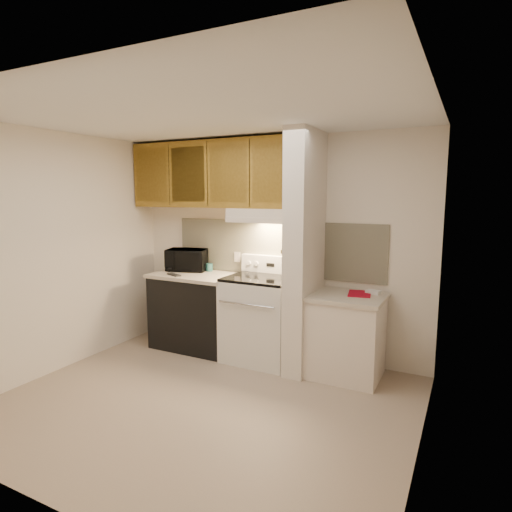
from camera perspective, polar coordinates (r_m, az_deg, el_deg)
The scene contains 50 objects.
floor at distance 4.09m, azimuth -6.93°, elevation -18.86°, with size 3.60×3.60×0.00m, color tan.
ceiling at distance 3.69m, azimuth -7.64°, elevation 18.19°, with size 3.60×3.60×0.00m, color white.
wall_back at distance 4.99m, azimuth 2.43°, elevation 1.25°, with size 3.60×0.02×2.50m, color #F1E3CE.
wall_left at distance 4.92m, azimuth -24.90°, elevation 0.39°, with size 0.02×3.00×2.50m, color #F1E3CE.
wall_right at distance 3.08m, azimuth 21.76°, elevation -3.75°, with size 0.02×3.00×2.50m, color #F1E3CE.
backsplash at distance 4.98m, azimuth 2.38°, elevation 1.07°, with size 2.60×0.02×0.63m, color beige.
range_body at distance 4.85m, azimuth 0.67°, elevation -8.51°, with size 0.76×0.65×0.92m, color silver.
oven_window at distance 4.56m, azimuth -1.11°, elevation -9.05°, with size 0.50×0.01×0.30m, color black.
oven_handle at distance 4.47m, azimuth -1.35°, elevation -6.49°, with size 0.02×0.02×0.65m, color silver.
cooktop at distance 4.73m, azimuth 0.68°, elevation -2.99°, with size 0.74×0.64×0.03m, color black.
range_backguard at distance 4.96m, azimuth 2.13°, elevation -1.11°, with size 0.76×0.08×0.20m, color silver.
range_display at distance 4.93m, azimuth 1.93°, elevation -1.19°, with size 0.10×0.01×0.04m, color black.
range_knob_left_outer at distance 5.05m, azimuth -0.97°, elevation -0.95°, with size 0.05×0.05×0.02m, color silver.
range_knob_left_inner at distance 5.00m, azimuth 0.04°, elevation -1.04°, with size 0.05×0.05×0.02m, color silver.
range_knob_right_inner at distance 4.85m, azimuth 3.84°, elevation -1.35°, with size 0.05×0.05×0.02m, color silver.
range_knob_right_outer at distance 4.81m, azimuth 4.94°, elevation -1.44°, with size 0.05×0.05×0.02m, color silver.
dishwasher_front at distance 5.29m, azimuth -7.93°, elevation -7.41°, with size 1.00×0.63×0.87m, color black.
left_countertop at distance 5.19m, azimuth -8.03°, elevation -2.57°, with size 1.04×0.67×0.04m, color beige.
spoon_rest at distance 5.13m, azimuth -10.89°, elevation -2.46°, with size 0.21×0.07×0.01m, color black.
teal_jar at distance 5.33m, azimuth -6.26°, elevation -1.51°, with size 0.09×0.09×0.10m, color #275E5C.
outlet at distance 5.20m, azimuth -2.51°, elevation -0.12°, with size 0.08×0.01×0.12m, color beige.
microwave at distance 5.40m, azimuth -9.13°, elevation -0.50°, with size 0.49×0.33×0.27m, color black.
partition_pillar at distance 4.47m, azimuth 6.52°, elevation 0.39°, with size 0.22×0.70×2.50m, color silver.
pillar_trim at distance 4.51m, azimuth 5.15°, elevation 1.12°, with size 0.01×0.70×0.04m, color olive.
knife_strip at distance 4.46m, azimuth 4.85°, elevation 1.30°, with size 0.02×0.42×0.04m, color black.
knife_blade_a at distance 4.34m, azimuth 3.93°, elevation -0.21°, with size 0.01×0.04×0.16m, color silver.
knife_handle_a at distance 4.31m, azimuth 3.87°, elevation 1.73°, with size 0.02×0.02×0.10m, color black.
knife_blade_b at distance 4.41m, azimuth 4.32°, elevation -0.21°, with size 0.01×0.04×0.18m, color silver.
knife_handle_b at distance 4.40m, azimuth 4.37°, elevation 1.86°, with size 0.02×0.02×0.10m, color black.
knife_blade_c at distance 4.48m, azimuth 4.69°, elevation -0.21°, with size 0.01×0.04×0.20m, color silver.
knife_handle_c at distance 4.46m, azimuth 4.71°, elevation 1.95°, with size 0.02×0.02×0.10m, color black.
knife_blade_d at distance 4.55m, azimuth 5.02°, elevation 0.16°, with size 0.01×0.04×0.16m, color silver.
knife_handle_d at distance 4.53m, azimuth 5.05°, elevation 2.04°, with size 0.02×0.02×0.10m, color black.
knife_blade_e at distance 4.63m, azimuth 5.42°, elevation 0.17°, with size 0.01×0.04×0.18m, color silver.
knife_handle_e at distance 4.61m, azimuth 5.49°, elevation 2.15°, with size 0.02×0.02×0.10m, color black.
oven_mitt at distance 4.69m, azimuth 5.72°, elevation -0.16°, with size 0.03×0.10×0.24m, color gray.
right_cab_base at distance 4.54m, azimuth 11.89°, elevation -10.61°, with size 0.70×0.60×0.81m, color beige.
right_countertop at distance 4.42m, azimuth 12.06°, elevation -5.39°, with size 0.74×0.64×0.04m, color beige.
red_folder at distance 4.48m, azimuth 13.64°, elevation -4.91°, with size 0.22×0.30×0.01m, color #A3081C.
white_box at distance 4.53m, azimuth 15.36°, elevation -4.66°, with size 0.14×0.09×0.04m, color white.
range_hood at distance 4.76m, azimuth 1.36°, elevation 5.45°, with size 0.78×0.44×0.15m, color beige.
hood_lip at distance 4.57m, azimuth 0.22°, elevation 4.77°, with size 0.78×0.04×0.06m, color beige.
upper_cabinets at distance 5.13m, azimuth -5.50°, elevation 10.76°, with size 2.18×0.33×0.77m, color olive.
cab_door_a at distance 5.49m, azimuth -13.77°, elevation 10.40°, with size 0.46×0.01×0.63m, color olive.
cab_gap_a at distance 5.31m, azimuth -11.50°, elevation 10.55°, with size 0.01×0.01×0.73m, color black.
cab_door_b at distance 5.15m, azimuth -9.07°, elevation 10.69°, with size 0.46×0.01×0.63m, color olive.
cab_gap_b at distance 4.99m, azimuth -6.50°, elevation 10.81°, with size 0.01×0.01×0.73m, color black.
cab_door_c at distance 4.85m, azimuth -3.76°, elevation 10.93°, with size 0.46×0.01×0.63m, color olive.
cab_gap_c at distance 4.72m, azimuth -0.86°, elevation 11.02°, with size 0.01×0.01×0.73m, color black.
cab_door_d at distance 4.60m, azimuth 2.21°, elevation 11.08°, with size 0.46×0.01×0.63m, color olive.
Camera 1 is at (2.05, -3.01, 1.86)m, focal length 30.00 mm.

